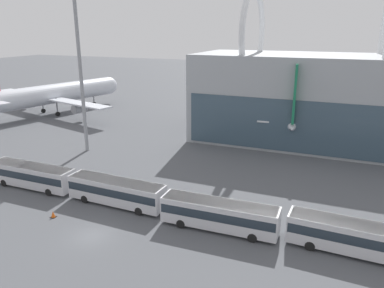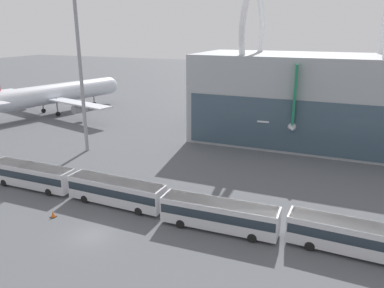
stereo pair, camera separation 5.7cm
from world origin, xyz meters
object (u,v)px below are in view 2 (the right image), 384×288
object	(u,v)px
shuttle_bus_0	(32,175)
shuttle_bus_2	(219,213)
airliner_at_gate_near	(52,94)
traffic_cone_0	(53,214)
airliner_at_gate_far	(292,108)
shuttle_bus_1	(116,190)
shuttle_bus_3	(356,236)
floodlight_mast	(79,51)

from	to	relation	value
shuttle_bus_0	shuttle_bus_2	xyz separation A→B (m)	(27.54, -0.79, 0.00)
airliner_at_gate_near	traffic_cone_0	size ratio (longest dim) A/B	55.30
airliner_at_gate_far	shuttle_bus_1	xyz separation A→B (m)	(-14.65, -44.64, -3.14)
shuttle_bus_3	airliner_at_gate_far	bearing A→B (deg)	108.19
airliner_at_gate_near	shuttle_bus_1	size ratio (longest dim) A/B	3.32
airliner_at_gate_near	shuttle_bus_1	world-z (taller)	airliner_at_gate_near
shuttle_bus_3	traffic_cone_0	distance (m)	33.10
airliner_at_gate_near	shuttle_bus_0	bearing A→B (deg)	-126.73
floodlight_mast	airliner_at_gate_far	bearing A→B (deg)	41.39
floodlight_mast	shuttle_bus_1	bearing A→B (deg)	-43.63
shuttle_bus_0	shuttle_bus_3	size ratio (longest dim) A/B	0.99
shuttle_bus_2	floodlight_mast	distance (m)	38.83
traffic_cone_0	airliner_at_gate_far	bearing A→B (deg)	68.63
shuttle_bus_3	floodlight_mast	xyz separation A→B (m)	(-44.83, 16.61, 15.61)
shuttle_bus_0	shuttle_bus_2	distance (m)	27.55
airliner_at_gate_near	shuttle_bus_3	size ratio (longest dim) A/B	3.31
floodlight_mast	shuttle_bus_3	bearing A→B (deg)	-20.33
shuttle_bus_1	traffic_cone_0	size ratio (longest dim) A/B	16.67
shuttle_bus_3	traffic_cone_0	bearing A→B (deg)	-168.15
airliner_at_gate_near	airliner_at_gate_far	distance (m)	59.63
shuttle_bus_1	traffic_cone_0	bearing A→B (deg)	-129.88
airliner_at_gate_far	floodlight_mast	bearing A→B (deg)	122.99
shuttle_bus_1	floodlight_mast	world-z (taller)	floodlight_mast
shuttle_bus_0	shuttle_bus_1	distance (m)	13.77
airliner_at_gate_far	traffic_cone_0	distance (m)	54.26
airliner_at_gate_far	shuttle_bus_0	distance (m)	53.02
airliner_at_gate_near	floodlight_mast	xyz separation A→B (m)	(27.31, -21.47, 12.40)
airliner_at_gate_near	shuttle_bus_1	distance (m)	58.66
airliner_at_gate_far	shuttle_bus_0	bearing A→B (deg)	139.12
airliner_at_gate_far	shuttle_bus_1	size ratio (longest dim) A/B	3.25
airliner_at_gate_near	floodlight_mast	size ratio (longest dim) A/B	1.43
floodlight_mast	traffic_cone_0	xyz separation A→B (m)	(12.24, -22.19, -17.15)
shuttle_bus_1	shuttle_bus_3	size ratio (longest dim) A/B	1.00
airliner_at_gate_far	shuttle_bus_1	bearing A→B (deg)	153.43
airliner_at_gate_near	shuttle_bus_2	distance (m)	70.15
shuttle_bus_0	floodlight_mast	world-z (taller)	floodlight_mast
shuttle_bus_2	shuttle_bus_3	world-z (taller)	same
shuttle_bus_0	traffic_cone_0	size ratio (longest dim) A/B	16.59
airliner_at_gate_far	airliner_at_gate_near	bearing A→B (deg)	88.03
shuttle_bus_3	floodlight_mast	world-z (taller)	floodlight_mast
airliner_at_gate_near	shuttle_bus_0	xyz separation A→B (m)	(30.83, -37.97, -3.22)
shuttle_bus_1	floodlight_mast	xyz separation A→B (m)	(-17.29, 16.49, 15.61)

